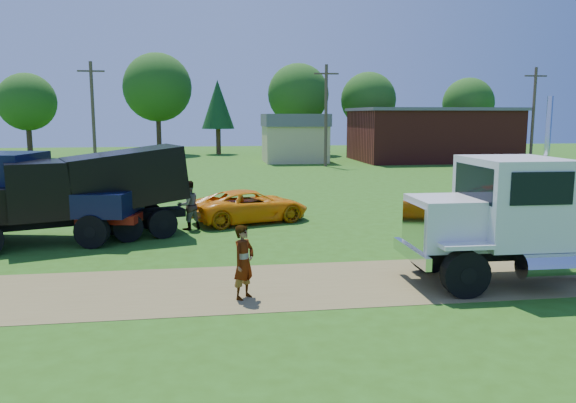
{
  "coord_description": "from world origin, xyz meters",
  "views": [
    {
      "loc": [
        -4.79,
        -14.56,
        4.57
      ],
      "look_at": [
        -1.96,
        4.49,
        1.6
      ],
      "focal_mm": 35.0,
      "sensor_mm": 36.0,
      "label": 1
    }
  ],
  "objects": [
    {
      "name": "tan_shed",
      "position": [
        4.0,
        40.0,
        2.42
      ],
      "size": [
        6.2,
        5.4,
        4.7
      ],
      "color": "tan",
      "rests_on": "ground"
    },
    {
      "name": "black_dump_truck",
      "position": [
        -9.13,
        6.65,
        1.89
      ],
      "size": [
        8.02,
        4.75,
        3.43
      ],
      "rotation": [
        0.0,
        0.0,
        0.34
      ],
      "color": "black",
      "rests_on": "ground"
    },
    {
      "name": "spectator_a",
      "position": [
        -3.89,
        -0.95,
        0.94
      ],
      "size": [
        0.79,
        0.81,
        1.88
      ],
      "primitive_type": "imported",
      "rotation": [
        0.0,
        0.0,
        0.84
      ],
      "color": "#999999",
      "rests_on": "ground"
    },
    {
      "name": "spectator_b",
      "position": [
        -5.49,
        8.05,
        0.99
      ],
      "size": [
        1.21,
        1.15,
        1.97
      ],
      "primitive_type": "imported",
      "rotation": [
        0.0,
        0.0,
        3.71
      ],
      "color": "#999999",
      "rests_on": "ground"
    },
    {
      "name": "dirt_track",
      "position": [
        0.0,
        0.0,
        0.01
      ],
      "size": [
        120.0,
        4.2,
        0.01
      ],
      "primitive_type": "cube",
      "color": "brown",
      "rests_on": "ground"
    },
    {
      "name": "ground",
      "position": [
        0.0,
        0.0,
        0.0
      ],
      "size": [
        140.0,
        140.0,
        0.0
      ],
      "primitive_type": "plane",
      "color": "#2A5512",
      "rests_on": "ground"
    },
    {
      "name": "orange_pickup",
      "position": [
        -2.88,
        9.29,
        0.7
      ],
      "size": [
        5.5,
        3.83,
        1.4
      ],
      "primitive_type": "imported",
      "rotation": [
        0.0,
        0.0,
        1.9
      ],
      "color": "orange",
      "rests_on": "ground"
    },
    {
      "name": "navy_truck",
      "position": [
        -11.3,
        6.94,
        1.64
      ],
      "size": [
        7.57,
        3.9,
        3.22
      ],
      "rotation": [
        0.0,
        0.0,
        -0.2
      ],
      "color": "maroon",
      "rests_on": "ground"
    },
    {
      "name": "white_semi_tractor",
      "position": [
        3.58,
        -0.56,
        1.74
      ],
      "size": [
        8.48,
        3.11,
        5.1
      ],
      "rotation": [
        0.0,
        0.0,
        -0.02
      ],
      "color": "black",
      "rests_on": "ground"
    },
    {
      "name": "utility_poles",
      "position": [
        6.0,
        35.0,
        4.71
      ],
      "size": [
        42.2,
        0.28,
        9.0
      ],
      "color": "#4E392C",
      "rests_on": "ground"
    },
    {
      "name": "tree_row",
      "position": [
        0.95,
        51.04,
        6.76
      ],
      "size": [
        55.65,
        11.06,
        11.71
      ],
      "color": "#322114",
      "rests_on": "ground"
    },
    {
      "name": "brick_building",
      "position": [
        18.0,
        40.0,
        2.66
      ],
      "size": [
        15.4,
        10.4,
        5.3
      ],
      "color": "maroon",
      "rests_on": "ground"
    }
  ]
}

